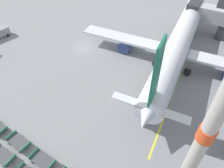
# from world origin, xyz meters

# --- Properties ---
(ground_plane) EXTENTS (500.00, 500.00, 0.00)m
(ground_plane) POSITION_xyz_m (0.00, 0.00, 0.00)
(ground_plane) COLOR gray
(airplane) EXTENTS (37.62, 40.76, 14.34)m
(airplane) POSITION_xyz_m (17.52, 5.01, 3.58)
(airplane) COLOR silver
(airplane) RESTS_ON ground_plane
(baggage_dolly_row_near_col_c) EXTENTS (3.81, 1.85, 0.92)m
(baggage_dolly_row_near_col_c) POSITION_xyz_m (5.44, -25.48, 0.49)
(baggage_dolly_row_near_col_c) COLOR #424449
(baggage_dolly_row_near_col_c) RESTS_ON ground_plane
(baggage_dolly_row_mid_a_col_c) EXTENTS (3.86, 1.98, 0.92)m
(baggage_dolly_row_mid_a_col_c) POSITION_xyz_m (5.64, -23.07, 0.49)
(baggage_dolly_row_mid_a_col_c) COLOR #424449
(baggage_dolly_row_mid_a_col_c) RESTS_ON ground_plane
(baggage_dolly_row_mid_a_col_d) EXTENTS (3.83, 1.89, 0.92)m
(baggage_dolly_row_mid_a_col_d) POSITION_xyz_m (10.23, -23.33, 0.49)
(baggage_dolly_row_mid_a_col_d) COLOR #424449
(baggage_dolly_row_mid_a_col_d) RESTS_ON ground_plane
(stand_guidance_stripe) EXTENTS (2.82, 25.58, 0.01)m
(stand_guidance_stripe) POSITION_xyz_m (20.21, -3.49, 0.00)
(stand_guidance_stripe) COLOR yellow
(stand_guidance_stripe) RESTS_ON ground_plane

